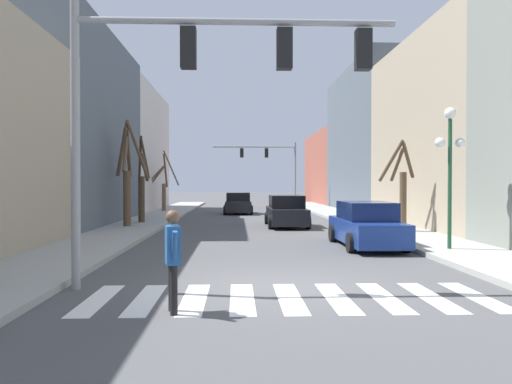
{
  "coord_description": "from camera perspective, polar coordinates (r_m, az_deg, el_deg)",
  "views": [
    {
      "loc": [
        -1.0,
        -10.52,
        2.17
      ],
      "look_at": [
        0.46,
        27.42,
        1.54
      ],
      "focal_mm": 35.0,
      "sensor_mm": 36.0,
      "label": 1
    }
  ],
  "objects": [
    {
      "name": "street_tree_right_near",
      "position": [
        37.99,
        -10.55,
        0.79
      ],
      "size": [
        2.49,
        1.67,
        4.52
      ],
      "color": "brown",
      "rests_on": "sidewalk_left"
    },
    {
      "name": "traffic_signal_far",
      "position": [
        45.3,
        1.64,
        3.7
      ],
      "size": [
        7.56,
        0.28,
        5.92
      ],
      "color": "gray",
      "rests_on": "ground_plane"
    },
    {
      "name": "ground_plane",
      "position": [
        10.79,
        3.21,
        -10.65
      ],
      "size": [
        240.0,
        240.0,
        0.0
      ],
      "primitive_type": "plane",
      "color": "#4C4C4F"
    },
    {
      "name": "building_row_right",
      "position": [
        32.35,
        18.42,
        6.37
      ],
      "size": [
        6.0,
        56.32,
        12.91
      ],
      "color": "gray",
      "rests_on": "ground_plane"
    },
    {
      "name": "street_tree_right_far",
      "position": [
        26.85,
        -12.89,
        0.58
      ],
      "size": [
        0.97,
        2.26,
        4.56
      ],
      "color": "#473828",
      "rests_on": "sidewalk_left"
    },
    {
      "name": "traffic_signal_near",
      "position": [
        10.6,
        -6.63,
        13.03
      ],
      "size": [
        6.69,
        0.28,
        5.91
      ],
      "color": "gray",
      "rests_on": "ground_plane"
    },
    {
      "name": "street_tree_right_mid",
      "position": [
        24.79,
        -14.49,
        1.82
      ],
      "size": [
        1.82,
        3.07,
        5.11
      ],
      "color": "brown",
      "rests_on": "sidewalk_left"
    },
    {
      "name": "car_parked_left_mid",
      "position": [
        17.59,
        12.48,
        -3.77
      ],
      "size": [
        1.96,
        4.8,
        1.55
      ],
      "rotation": [
        0.0,
        0.0,
        1.57
      ],
      "color": "navy",
      "rests_on": "ground_plane"
    },
    {
      "name": "pedestrian_near_right_corner",
      "position": [
        8.52,
        -9.49,
        -6.78
      ],
      "size": [
        0.31,
        0.74,
        1.73
      ],
      "rotation": [
        0.0,
        0.0,
        1.81
      ],
      "color": "black",
      "rests_on": "ground_plane"
    },
    {
      "name": "car_driving_away_lane",
      "position": [
        25.39,
        3.48,
        -2.27
      ],
      "size": [
        2.03,
        4.87,
        1.58
      ],
      "rotation": [
        0.0,
        0.0,
        1.57
      ],
      "color": "black",
      "rests_on": "ground_plane"
    },
    {
      "name": "car_driving_toward_lane",
      "position": [
        36.07,
        -2.06,
        -1.35
      ],
      "size": [
        2.06,
        4.28,
        1.53
      ],
      "rotation": [
        0.0,
        0.0,
        -1.57
      ],
      "color": "black",
      "rests_on": "ground_plane"
    },
    {
      "name": "street_tree_left_mid",
      "position": [
        22.16,
        16.28,
        0.45
      ],
      "size": [
        1.49,
        1.29,
        3.92
      ],
      "color": "brown",
      "rests_on": "sidewalk_right"
    },
    {
      "name": "street_lamp_right_corner",
      "position": [
        16.64,
        21.29,
        4.61
      ],
      "size": [
        0.95,
        0.36,
        4.38
      ],
      "color": "#1E4C2D",
      "rests_on": "sidewalk_right"
    },
    {
      "name": "building_row_left",
      "position": [
        28.62,
        -21.31,
        5.49
      ],
      "size": [
        6.0,
        42.28,
        9.88
      ],
      "color": "tan",
      "rests_on": "ground_plane"
    },
    {
      "name": "crosswalk_stripes",
      "position": [
        9.67,
        3.87,
        -11.99
      ],
      "size": [
        7.65,
        2.6,
        0.01
      ],
      "color": "white",
      "rests_on": "ground_plane"
    }
  ]
}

